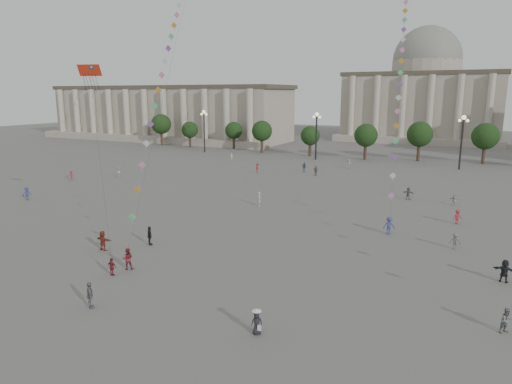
% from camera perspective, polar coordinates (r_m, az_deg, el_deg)
% --- Properties ---
extents(ground, '(360.00, 360.00, 0.00)m').
position_cam_1_polar(ground, '(37.14, -7.45, -11.35)').
color(ground, '#5E5C59').
rests_on(ground, ground).
extents(hall_west, '(84.00, 26.22, 17.20)m').
position_cam_1_polar(hall_west, '(154.31, -11.04, 9.66)').
color(hall_west, '#A09687').
rests_on(hall_west, ground).
extents(hall_central, '(48.30, 34.30, 35.50)m').
position_cam_1_polar(hall_central, '(158.37, 20.25, 11.31)').
color(hall_central, '#A09687').
rests_on(hall_central, ground).
extents(tree_row, '(137.12, 5.12, 8.00)m').
position_cam_1_polar(tree_row, '(108.13, 16.54, 6.76)').
color(tree_row, '#34231A').
rests_on(tree_row, ground).
extents(lamp_post_far_west, '(2.00, 0.90, 10.65)m').
position_cam_1_polar(lamp_post_far_west, '(117.50, -6.51, 8.54)').
color(lamp_post_far_west, '#262628').
rests_on(lamp_post_far_west, ground).
extents(lamp_post_mid_west, '(2.00, 0.90, 10.65)m').
position_cam_1_polar(lamp_post_mid_west, '(104.10, 7.57, 8.04)').
color(lamp_post_mid_west, '#262628').
rests_on(lamp_post_mid_west, ground).
extents(lamp_post_mid_east, '(2.00, 0.90, 10.65)m').
position_cam_1_polar(lamp_post_mid_east, '(98.33, 24.40, 6.82)').
color(lamp_post_mid_east, '#262628').
rests_on(lamp_post_mid_east, ground).
extents(person_crowd_0, '(1.09, 1.04, 1.82)m').
position_cam_1_polar(person_crowd_0, '(88.38, 6.03, 3.14)').
color(person_crowd_0, '#325470').
rests_on(person_crowd_0, ground).
extents(person_crowd_1, '(0.91, 1.02, 1.71)m').
position_cam_1_polar(person_crowd_1, '(85.78, -16.76, 2.37)').
color(person_crowd_1, silver).
rests_on(person_crowd_1, ground).
extents(person_crowd_2, '(1.18, 1.16, 1.63)m').
position_cam_1_polar(person_crowd_2, '(85.70, -22.07, 1.95)').
color(person_crowd_2, '#9D2B38').
rests_on(person_crowd_2, ground).
extents(person_crowd_3, '(1.79, 0.74, 1.87)m').
position_cam_1_polar(person_crowd_3, '(41.85, 28.64, -8.66)').
color(person_crowd_3, black).
rests_on(person_crowd_3, ground).
extents(person_crowd_4, '(1.63, 1.49, 1.81)m').
position_cam_1_polar(person_crowd_4, '(93.66, 11.50, 3.47)').
color(person_crowd_4, silver).
rests_on(person_crowd_4, ground).
extents(person_crowd_5, '(1.05, 1.36, 1.85)m').
position_cam_1_polar(person_crowd_5, '(72.07, -26.70, -0.17)').
color(person_crowd_5, navy).
rests_on(person_crowd_5, ground).
extents(person_crowd_6, '(1.07, 0.64, 1.62)m').
position_cam_1_polar(person_crowd_6, '(48.27, 23.63, -5.66)').
color(person_crowd_6, '#5D5D62').
rests_on(person_crowd_6, ground).
extents(person_crowd_7, '(1.49, 0.70, 1.54)m').
position_cam_1_polar(person_crowd_7, '(67.02, 23.56, -0.87)').
color(person_crowd_7, beige).
rests_on(person_crowd_7, ground).
extents(person_crowd_8, '(1.27, 1.21, 1.73)m').
position_cam_1_polar(person_crowd_8, '(57.44, 23.89, -2.87)').
color(person_crowd_8, maroon).
rests_on(person_crowd_8, ground).
extents(person_crowd_10, '(0.41, 0.59, 1.54)m').
position_cam_1_polar(person_crowd_10, '(103.93, -3.05, 4.47)').
color(person_crowd_10, silver).
rests_on(person_crowd_10, ground).
extents(person_crowd_12, '(1.69, 0.78, 1.76)m').
position_cam_1_polar(person_crowd_12, '(68.27, 18.51, -0.16)').
color(person_crowd_12, slate).
rests_on(person_crowd_12, ground).
extents(person_crowd_13, '(0.75, 0.84, 1.93)m').
position_cam_1_polar(person_crowd_13, '(60.98, 0.41, -0.86)').
color(person_crowd_13, '#B5B5B1').
rests_on(person_crowd_13, ground).
extents(person_crowd_16, '(1.17, 0.78, 1.85)m').
position_cam_1_polar(person_crowd_16, '(84.31, 7.47, 2.67)').
color(person_crowd_16, '#5A5B5F').
rests_on(person_crowd_16, ground).
extents(person_crowd_17, '(1.31, 1.36, 1.86)m').
position_cam_1_polar(person_crowd_17, '(86.52, 0.19, 3.02)').
color(person_crowd_17, maroon).
rests_on(person_crowd_17, ground).
extents(tourist_0, '(0.91, 0.40, 1.53)m').
position_cam_1_polar(tourist_0, '(39.97, -17.57, -8.91)').
color(tourist_0, maroon).
rests_on(tourist_0, ground).
extents(tourist_1, '(1.18, 1.02, 1.91)m').
position_cam_1_polar(tourist_1, '(46.66, -13.15, -5.34)').
color(tourist_1, black).
rests_on(tourist_1, ground).
extents(tourist_2, '(1.82, 0.65, 1.93)m').
position_cam_1_polar(tourist_2, '(46.35, -18.60, -5.78)').
color(tourist_2, maroon).
rests_on(tourist_2, ground).
extents(tourist_3, '(1.18, 1.06, 1.92)m').
position_cam_1_polar(tourist_3, '(34.73, -20.05, -12.02)').
color(tourist_3, slate).
rests_on(tourist_3, ground).
extents(kite_flyer_0, '(1.17, 1.12, 1.90)m').
position_cam_1_polar(kite_flyer_0, '(40.90, -15.75, -8.02)').
color(kite_flyer_0, maroon).
rests_on(kite_flyer_0, ground).
extents(kite_flyer_1, '(1.43, 1.23, 1.92)m').
position_cam_1_polar(kite_flyer_1, '(50.84, 16.30, -4.06)').
color(kite_flyer_1, navy).
rests_on(kite_flyer_1, ground).
extents(kite_flyer_2, '(1.01, 1.00, 1.64)m').
position_cam_1_polar(kite_flyer_2, '(33.66, 28.84, -13.91)').
color(kite_flyer_2, slate).
rests_on(kite_flyer_2, ground).
extents(hat_person, '(0.86, 0.83, 1.69)m').
position_cam_1_polar(hat_person, '(29.60, 0.10, -15.96)').
color(hat_person, black).
rests_on(hat_person, ground).
extents(dragon_kite, '(4.39, 3.25, 17.44)m').
position_cam_1_polar(dragon_kite, '(45.78, -19.99, 13.09)').
color(dragon_kite, red).
rests_on(dragon_kite, ground).
extents(kite_train_west, '(22.58, 47.14, 69.58)m').
position_cam_1_polar(kite_train_west, '(66.31, -9.40, 21.86)').
color(kite_train_west, '#3F3F3F').
rests_on(kite_train_west, ground).
extents(kite_train_mid, '(7.41, 41.42, 62.50)m').
position_cam_1_polar(kite_train_mid, '(72.08, 18.18, 21.04)').
color(kite_train_mid, '#3F3F3F').
rests_on(kite_train_mid, ground).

